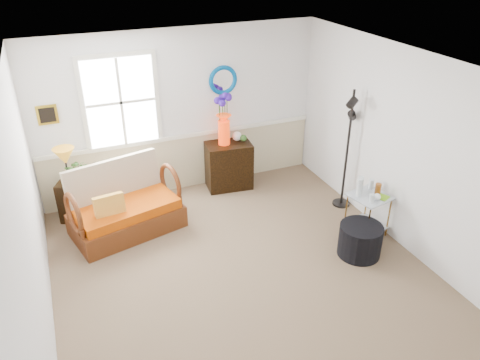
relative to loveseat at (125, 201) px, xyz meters
name	(u,v)px	position (x,y,z in m)	size (l,w,h in m)	color
floor	(243,274)	(1.14, -1.55, -0.49)	(4.50, 5.00, 0.01)	#7E6C55
ceiling	(244,69)	(1.14, -1.55, 2.11)	(4.50, 5.00, 0.01)	white
walls	(244,184)	(1.14, -1.55, 0.81)	(4.51, 5.01, 2.60)	white
wainscot	(184,162)	(1.14, 0.93, -0.04)	(4.46, 0.02, 0.90)	#C6B993
chair_rail	(183,136)	(1.14, 0.92, 0.43)	(4.46, 0.04, 0.06)	white
window	(121,102)	(0.24, 0.92, 1.11)	(1.14, 0.06, 1.44)	white
picture	(47,115)	(-0.78, 0.93, 1.06)	(0.28, 0.03, 0.28)	gold
mirror	(223,80)	(1.84, 0.93, 1.26)	(0.47, 0.47, 0.07)	#0060B4
loveseat	(125,201)	(0.00, 0.00, 0.00)	(1.49, 0.84, 0.97)	brown
throw_pillow	(110,209)	(-0.23, -0.21, 0.03)	(0.40, 0.10, 0.40)	#CB6704
lamp_stand	(73,201)	(-0.67, 0.62, -0.18)	(0.35, 0.35, 0.61)	black
table_lamp	(66,166)	(-0.66, 0.58, 0.40)	(0.30, 0.30, 0.55)	#BC7A1B
potted_plant	(78,173)	(-0.53, 0.58, 0.26)	(0.32, 0.36, 0.28)	#326123
cabinet	(229,165)	(1.82, 0.66, -0.10)	(0.73, 0.47, 0.78)	black
flower_vase	(224,120)	(1.75, 0.68, 0.70)	(0.24, 0.24, 0.82)	red
side_table	(367,215)	(3.09, -1.39, -0.18)	(0.49, 0.49, 0.62)	olive
tabletop_items	(371,187)	(3.10, -1.37, 0.26)	(0.43, 0.43, 0.26)	silver
floor_lamp	(347,150)	(3.23, -0.58, 0.44)	(0.27, 0.27, 1.86)	black
ottoman	(360,240)	(2.73, -1.75, -0.27)	(0.57, 0.57, 0.44)	black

